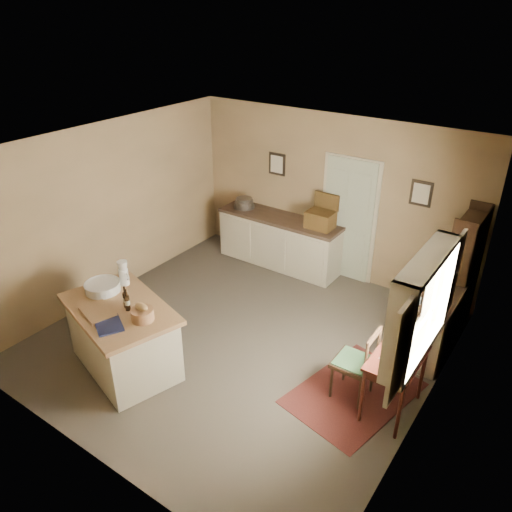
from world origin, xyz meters
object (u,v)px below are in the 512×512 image
Objects in this scene: sideboard at (280,239)px; right_cabinet at (430,325)px; work_island at (123,335)px; shelving_unit at (465,273)px; desk_chair at (354,363)px; writing_desk at (396,364)px.

sideboard reaches higher than right_cabinet.
right_cabinet is at bearing -19.18° from sideboard.
shelving_unit is at bearing 62.29° from work_island.
work_island is at bearing -156.31° from desk_chair.
shelving_unit reaches higher than right_cabinet.
sideboard is at bearing 136.46° from desk_chair.
writing_desk is at bearing 3.59° from desk_chair.
work_island is at bearing -158.54° from writing_desk.
shelving_unit is (3.24, 3.30, 0.42)m from work_island.
work_island is 3.33m from writing_desk.
sideboard is at bearing 104.81° from work_island.
writing_desk is at bearing 38.24° from work_island.
work_island is 1.83× the size of desk_chair.
shelving_unit is at bearing 79.92° from right_cabinet.
work_island is 2.87m from desk_chair.
sideboard reaches higher than writing_desk.
writing_desk is 2.10m from shelving_unit.
shelving_unit is at bearing 72.89° from desk_chair.
writing_desk is at bearing -89.99° from right_cabinet.
work_island is 0.78× the size of sideboard.
desk_chair is (-0.48, -0.04, -0.19)m from writing_desk.
work_island is 1.75× the size of right_cabinet.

